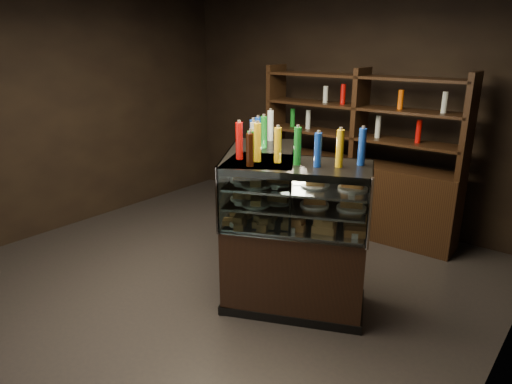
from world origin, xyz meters
TOP-DOWN VIEW (x-y plane):
  - ground at (0.00, 0.00)m, footprint 5.00×5.00m
  - room_shell at (0.00, 0.00)m, footprint 5.02×5.02m
  - display_case at (0.65, 0.17)m, footprint 1.77×1.37m
  - food_display at (0.64, 0.17)m, footprint 1.44×1.05m
  - bottles_top at (0.65, 0.17)m, footprint 1.27×0.91m
  - potted_conifer at (0.86, 0.30)m, footprint 0.35×0.35m
  - back_shelving at (0.46, 2.05)m, footprint 2.49×0.48m

SIDE VIEW (x-z plane):
  - ground at x=0.00m, z-range 0.00..0.00m
  - potted_conifer at x=0.86m, z-range 0.05..0.81m
  - display_case at x=0.65m, z-range -0.22..1.12m
  - back_shelving at x=0.46m, z-range -0.39..1.61m
  - food_display at x=0.64m, z-range 0.82..1.23m
  - bottles_top at x=0.65m, z-range 1.33..1.63m
  - room_shell at x=0.00m, z-range 0.44..3.45m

